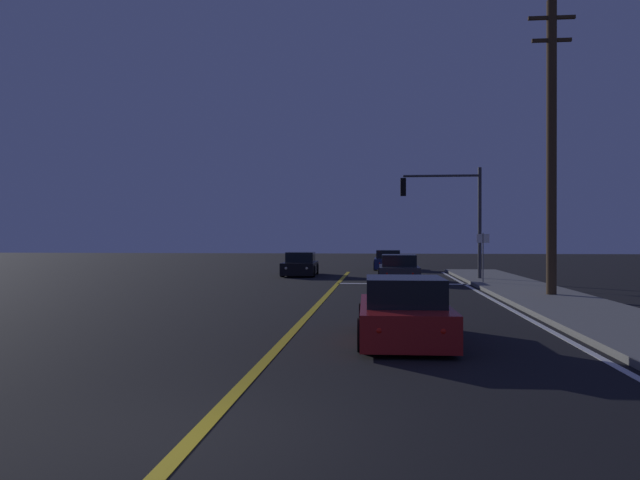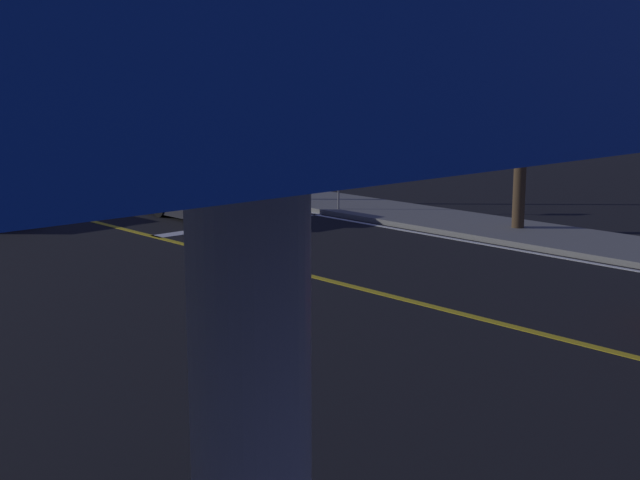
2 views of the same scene
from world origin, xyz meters
TOP-DOWN VIEW (x-y plane):
  - lane_line_center at (0.00, 12.04)m, footprint 0.20×40.93m
  - lane_line_edge_right at (5.89, 12.04)m, footprint 0.16×40.93m
  - stop_bar at (3.07, 22.57)m, footprint 6.14×0.50m
  - car_parked_curb_charcoal at (2.90, 24.00)m, footprint 2.01×4.43m
  - car_following_oncoming_navy at (2.53, 35.69)m, footprint 1.93×4.19m
  - traffic_signal_near_right at (5.50, 24.87)m, footprint 4.02×0.28m
  - utility_pole_right at (8.04, 16.12)m, footprint 1.63×0.35m
  - street_sign_corner at (6.64, 22.07)m, footprint 0.56×0.09m

SIDE VIEW (x-z plane):
  - lane_line_center at x=0.00m, z-range 0.00..0.01m
  - lane_line_edge_right at x=5.89m, z-range 0.00..0.01m
  - stop_bar at x=3.07m, z-range 0.00..0.01m
  - car_following_oncoming_navy at x=2.53m, z-range -0.09..1.25m
  - car_parked_curb_charcoal at x=2.90m, z-range -0.09..1.25m
  - street_sign_corner at x=6.64m, z-range 0.41..2.80m
  - traffic_signal_near_right at x=5.50m, z-range 0.96..6.64m
  - utility_pole_right at x=8.04m, z-range 0.14..10.70m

